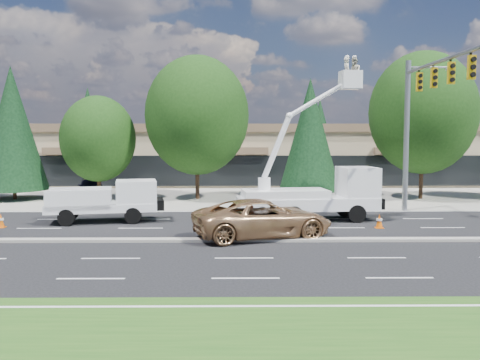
{
  "coord_description": "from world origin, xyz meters",
  "views": [
    {
      "loc": [
        -0.36,
        -22.92,
        4.68
      ],
      "look_at": [
        -0.08,
        3.16,
        2.4
      ],
      "focal_mm": 40.0,
      "sensor_mm": 36.0,
      "label": 1
    }
  ],
  "objects_px": {
    "signal_mast": "(420,109)",
    "utility_pickup": "(110,205)",
    "minivan": "(263,218)",
    "bucket_truck": "(321,185)"
  },
  "relations": [
    {
      "from": "signal_mast",
      "to": "minivan",
      "type": "relative_size",
      "value": 1.63
    },
    {
      "from": "signal_mast",
      "to": "bucket_truck",
      "type": "bearing_deg",
      "value": -166.31
    },
    {
      "from": "utility_pickup",
      "to": "minivan",
      "type": "xyz_separation_m",
      "value": [
        7.88,
        -4.44,
        -0.03
      ]
    },
    {
      "from": "minivan",
      "to": "bucket_truck",
      "type": "bearing_deg",
      "value": -51.9
    },
    {
      "from": "signal_mast",
      "to": "minivan",
      "type": "distance_m",
      "value": 12.2
    },
    {
      "from": "utility_pickup",
      "to": "minivan",
      "type": "relative_size",
      "value": 0.96
    },
    {
      "from": "signal_mast",
      "to": "bucket_truck",
      "type": "relative_size",
      "value": 1.15
    },
    {
      "from": "signal_mast",
      "to": "utility_pickup",
      "type": "height_order",
      "value": "signal_mast"
    },
    {
      "from": "utility_pickup",
      "to": "bucket_truck",
      "type": "distance_m",
      "value": 11.3
    },
    {
      "from": "signal_mast",
      "to": "bucket_truck",
      "type": "distance_m",
      "value": 7.22
    }
  ]
}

